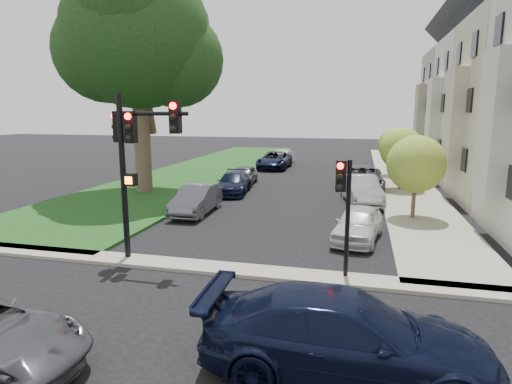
% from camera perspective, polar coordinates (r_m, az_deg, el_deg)
% --- Properties ---
extents(ground, '(140.00, 140.00, 0.00)m').
position_cam_1_polar(ground, '(11.97, -5.88, -13.88)').
color(ground, black).
rests_on(ground, ground).
extents(grass_strip, '(8.00, 44.00, 0.12)m').
position_cam_1_polar(grass_strip, '(36.85, -6.59, 3.02)').
color(grass_strip, '#123D10').
rests_on(grass_strip, ground).
extents(sidewalk_right, '(3.50, 44.00, 0.12)m').
position_cam_1_polar(sidewalk_right, '(34.71, 18.62, 2.05)').
color(sidewalk_right, gray).
rests_on(sidewalk_right, ground).
extents(sidewalk_cross, '(60.00, 1.00, 0.12)m').
position_cam_1_polar(sidewalk_cross, '(13.69, -3.04, -10.30)').
color(sidewalk_cross, gray).
rests_on(sidewalk_cross, ground).
extents(house_c, '(7.70, 7.55, 15.97)m').
position_cam_1_polar(house_c, '(34.40, 29.19, 12.69)').
color(house_c, '#B2A99D').
rests_on(house_c, ground).
extents(house_d, '(7.70, 7.55, 15.97)m').
position_cam_1_polar(house_d, '(41.69, 26.47, 12.35)').
color(house_d, '#A69986').
rests_on(house_d, ground).
extents(eucalyptus, '(9.59, 8.70, 13.58)m').
position_cam_1_polar(eucalyptus, '(27.22, -15.68, 19.46)').
color(eucalyptus, brown).
rests_on(eucalyptus, ground).
extents(small_tree_a, '(2.62, 2.62, 3.92)m').
position_cam_1_polar(small_tree_a, '(20.70, 20.56, 3.50)').
color(small_tree_a, brown).
rests_on(small_tree_a, ground).
extents(small_tree_b, '(2.65, 2.65, 3.98)m').
position_cam_1_polar(small_tree_b, '(28.23, 18.82, 5.45)').
color(small_tree_b, brown).
rests_on(small_tree_b, ground).
extents(small_tree_c, '(2.49, 2.49, 3.73)m').
position_cam_1_polar(small_tree_c, '(34.35, 17.96, 6.07)').
color(small_tree_c, brown).
rests_on(small_tree_c, ground).
extents(traffic_signal_main, '(2.70, 0.69, 5.53)m').
position_cam_1_polar(traffic_signal_main, '(14.39, -15.92, 5.72)').
color(traffic_signal_main, black).
rests_on(traffic_signal_main, ground).
extents(traffic_signal_secondary, '(0.47, 0.38, 3.61)m').
position_cam_1_polar(traffic_signal_secondary, '(12.67, 11.67, -0.67)').
color(traffic_signal_secondary, black).
rests_on(traffic_signal_secondary, ground).
extents(car_cross_far, '(5.60, 2.41, 1.61)m').
position_cam_1_polar(car_cross_far, '(8.69, 11.85, -18.20)').
color(car_cross_far, black).
rests_on(car_cross_far, ground).
extents(car_parked_0, '(2.16, 4.11, 1.33)m').
position_cam_1_polar(car_parked_0, '(17.13, 13.44, -4.12)').
color(car_parked_0, silver).
rests_on(car_parked_0, ground).
extents(car_parked_1, '(2.47, 4.84, 1.52)m').
position_cam_1_polar(car_parked_1, '(23.95, 13.88, 0.30)').
color(car_parked_1, '#999BA0').
rests_on(car_parked_1, ground).
extents(car_parked_2, '(2.71, 5.62, 1.54)m').
position_cam_1_polar(car_parked_2, '(27.89, 13.99, 1.76)').
color(car_parked_2, '#3F4247').
rests_on(car_parked_2, ground).
extents(car_parked_5, '(1.62, 4.28, 1.39)m').
position_cam_1_polar(car_parked_5, '(21.15, -7.97, -1.03)').
color(car_parked_5, '#3F4247').
rests_on(car_parked_5, ground).
extents(car_parked_6, '(2.30, 4.60, 1.28)m').
position_cam_1_polar(car_parked_6, '(26.15, -3.06, 1.20)').
color(car_parked_6, black).
rests_on(car_parked_6, ground).
extents(car_parked_7, '(1.84, 3.90, 1.29)m').
position_cam_1_polar(car_parked_7, '(29.41, -1.60, 2.28)').
color(car_parked_7, '#3F4247').
rests_on(car_parked_7, ground).
extents(car_parked_8, '(2.49, 5.37, 1.49)m').
position_cam_1_polar(car_parked_8, '(37.54, 2.48, 4.27)').
color(car_parked_8, black).
rests_on(car_parked_8, ground).
extents(car_parked_9, '(2.08, 4.05, 1.27)m').
position_cam_1_polar(car_parked_9, '(41.17, 3.50, 4.68)').
color(car_parked_9, silver).
rests_on(car_parked_9, ground).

